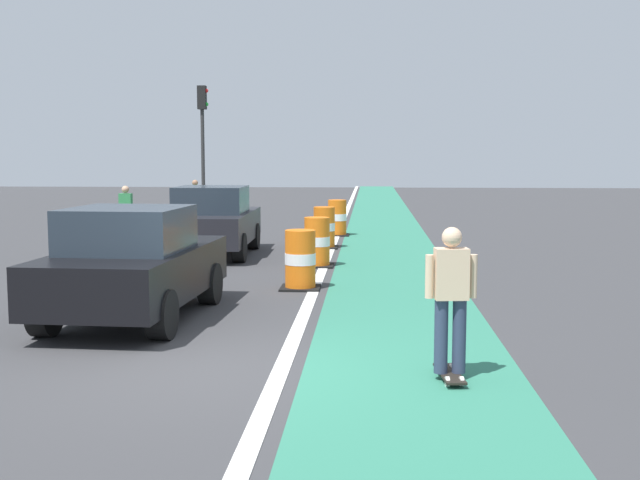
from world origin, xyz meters
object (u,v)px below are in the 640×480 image
at_px(traffic_barrel_mid, 317,243).
at_px(traffic_barrel_far, 337,218).
at_px(traffic_barrel_front, 300,260).
at_px(pedestrian_waiting, 195,202).
at_px(traffic_light_corner, 203,128).
at_px(parked_sedan_nearest, 133,264).
at_px(skateboarder_on_lane, 451,298).
at_px(traffic_barrel_back, 324,228).
at_px(parked_sedan_second, 213,222).
at_px(pedestrian_crossing, 126,213).

height_order(traffic_barrel_mid, traffic_barrel_far, same).
bearing_deg(traffic_barrel_front, pedestrian_waiting, 111.07).
height_order(traffic_barrel_mid, traffic_light_corner, traffic_light_corner).
xyz_separation_m(parked_sedan_nearest, pedestrian_waiting, (-2.40, 14.91, 0.03)).
relative_size(skateboarder_on_lane, pedestrian_waiting, 1.05).
relative_size(traffic_barrel_front, traffic_barrel_back, 1.00).
bearing_deg(traffic_barrel_front, traffic_barrel_mid, 87.84).
bearing_deg(parked_sedan_second, traffic_barrel_mid, -33.01).
distance_m(traffic_light_corner, pedestrian_crossing, 9.55).
xyz_separation_m(traffic_barrel_far, traffic_light_corner, (-5.51, 6.55, 2.97)).
height_order(traffic_barrel_front, traffic_barrel_back, same).
distance_m(traffic_barrel_far, pedestrian_waiting, 5.54).
bearing_deg(traffic_barrel_mid, skateboarder_on_lane, -76.70).
bearing_deg(traffic_barrel_far, pedestrian_waiting, 153.12).
relative_size(parked_sedan_nearest, pedestrian_waiting, 2.60).
bearing_deg(skateboarder_on_lane, pedestrian_waiting, 110.92).
distance_m(traffic_barrel_back, traffic_light_corner, 11.50).
height_order(skateboarder_on_lane, pedestrian_crossing, skateboarder_on_lane).
height_order(traffic_barrel_far, pedestrian_crossing, pedestrian_crossing).
height_order(skateboarder_on_lane, traffic_barrel_far, skateboarder_on_lane).
bearing_deg(pedestrian_waiting, parked_sedan_second, -74.22).
height_order(parked_sedan_second, traffic_barrel_front, parked_sedan_second).
height_order(traffic_barrel_mid, pedestrian_waiting, pedestrian_waiting).
relative_size(parked_sedan_second, traffic_light_corner, 0.81).
bearing_deg(pedestrian_crossing, pedestrian_waiting, 81.25).
bearing_deg(traffic_barrel_back, pedestrian_waiting, 129.58).
distance_m(traffic_barrel_far, traffic_light_corner, 9.06).
relative_size(traffic_barrel_far, pedestrian_crossing, 0.68).
bearing_deg(parked_sedan_nearest, traffic_barrel_front, 51.49).
bearing_deg(parked_sedan_second, skateboarder_on_lane, -65.60).
relative_size(traffic_barrel_mid, pedestrian_waiting, 0.68).
height_order(traffic_barrel_front, traffic_barrel_far, same).
bearing_deg(traffic_barrel_back, parked_sedan_nearest, -104.15).
bearing_deg(traffic_barrel_front, traffic_barrel_back, 89.39).
distance_m(parked_sedan_second, traffic_light_corner, 12.08).
distance_m(parked_sedan_second, traffic_barrel_front, 5.32).
height_order(parked_sedan_nearest, traffic_light_corner, traffic_light_corner).
distance_m(parked_sedan_second, pedestrian_crossing, 3.69).
bearing_deg(traffic_light_corner, traffic_barrel_back, -61.51).
bearing_deg(traffic_barrel_back, traffic_barrel_front, -90.61).
relative_size(skateboarder_on_lane, traffic_barrel_mid, 1.55).
distance_m(skateboarder_on_lane, parked_sedan_second, 11.42).
height_order(parked_sedan_second, traffic_barrel_mid, parked_sedan_second).
distance_m(traffic_barrel_front, pedestrian_crossing, 8.84).
bearing_deg(pedestrian_waiting, traffic_light_corner, 98.10).
bearing_deg(parked_sedan_nearest, skateboarder_on_lane, -33.36).
bearing_deg(parked_sedan_second, traffic_barrel_far, 60.06).
bearing_deg(skateboarder_on_lane, parked_sedan_second, 114.40).
xyz_separation_m(traffic_barrel_back, traffic_light_corner, (-5.30, 9.76, 2.97)).
xyz_separation_m(traffic_barrel_mid, traffic_barrel_far, (0.17, 6.65, 0.00)).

